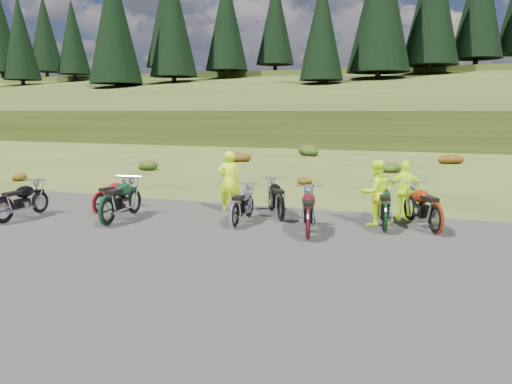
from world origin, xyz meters
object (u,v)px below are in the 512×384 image
at_px(motorcycle_0, 4,224).
at_px(motorcycle_3, 235,229).
at_px(motorcycle_7, 384,234).
at_px(person_middle, 229,182).

xyz_separation_m(motorcycle_0, motorcycle_3, (5.93, 1.63, 0.00)).
height_order(motorcycle_0, motorcycle_7, motorcycle_7).
xyz_separation_m(motorcycle_0, person_middle, (4.97, 3.54, 0.90)).
height_order(motorcycle_0, person_middle, person_middle).
distance_m(motorcycle_0, person_middle, 6.17).
bearing_deg(motorcycle_0, motorcycle_7, -77.26).
height_order(motorcycle_7, person_middle, person_middle).
bearing_deg(motorcycle_7, person_middle, 67.93).
distance_m(motorcycle_3, motorcycle_7, 3.73).
xyz_separation_m(motorcycle_7, person_middle, (-4.60, 1.10, 0.90)).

